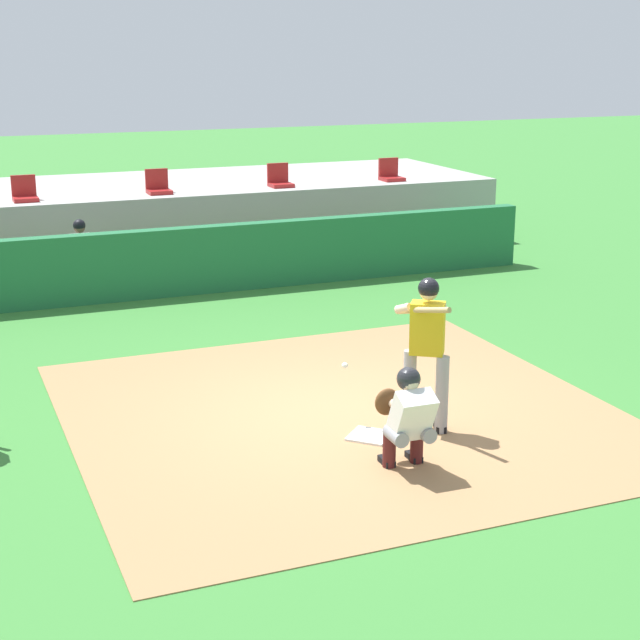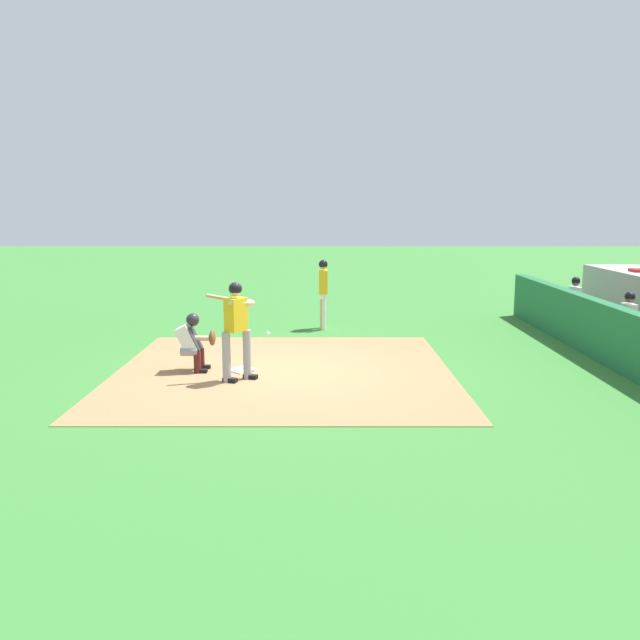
{
  "view_description": "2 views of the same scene",
  "coord_description": "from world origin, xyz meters",
  "px_view_note": "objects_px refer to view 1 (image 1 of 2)",
  "views": [
    {
      "loc": [
        -4.44,
        -10.26,
        4.32
      ],
      "look_at": [
        0.0,
        0.7,
        1.0
      ],
      "focal_mm": 55.45,
      "sensor_mm": 36.0,
      "label": 1
    },
    {
      "loc": [
        12.02,
        0.71,
        3.11
      ],
      "look_at": [
        0.0,
        0.7,
        1.0
      ],
      "focal_mm": 36.13,
      "sensor_mm": 36.0,
      "label": 2
    }
  ],
  "objects_px": {
    "home_plate": "(370,436)",
    "stadium_seat_1": "(25,194)",
    "stadium_seat_3": "(280,180)",
    "stadium_seat_4": "(391,174)",
    "batter_at_plate": "(426,344)",
    "stadium_seat_2": "(158,187)",
    "catcher_crouched": "(407,415)",
    "dugout_player_1": "(82,255)"
  },
  "relations": [
    {
      "from": "stadium_seat_3",
      "to": "stadium_seat_4",
      "type": "distance_m",
      "value": 2.6
    },
    {
      "from": "catcher_crouched",
      "to": "stadium_seat_3",
      "type": "xyz_separation_m",
      "value": [
        2.6,
        11.09,
        0.93
      ]
    },
    {
      "from": "stadium_seat_1",
      "to": "stadium_seat_3",
      "type": "height_order",
      "value": "same"
    },
    {
      "from": "home_plate",
      "to": "stadium_seat_4",
      "type": "xyz_separation_m",
      "value": [
        5.2,
        10.18,
        1.51
      ]
    },
    {
      "from": "catcher_crouched",
      "to": "stadium_seat_4",
      "type": "height_order",
      "value": "stadium_seat_4"
    },
    {
      "from": "stadium_seat_1",
      "to": "home_plate",
      "type": "bearing_deg",
      "value": -75.67
    },
    {
      "from": "catcher_crouched",
      "to": "stadium_seat_2",
      "type": "relative_size",
      "value": 3.71
    },
    {
      "from": "stadium_seat_2",
      "to": "stadium_seat_4",
      "type": "height_order",
      "value": "same"
    },
    {
      "from": "dugout_player_1",
      "to": "stadium_seat_4",
      "type": "distance_m",
      "value": 7.43
    },
    {
      "from": "catcher_crouched",
      "to": "stadium_seat_4",
      "type": "distance_m",
      "value": 12.28
    },
    {
      "from": "stadium_seat_2",
      "to": "catcher_crouched",
      "type": "bearing_deg",
      "value": -90.01
    },
    {
      "from": "dugout_player_1",
      "to": "stadium_seat_2",
      "type": "relative_size",
      "value": 2.71
    },
    {
      "from": "stadium_seat_2",
      "to": "stadium_seat_3",
      "type": "xyz_separation_m",
      "value": [
        2.6,
        0.0,
        0.0
      ]
    },
    {
      "from": "home_plate",
      "to": "dugout_player_1",
      "type": "xyz_separation_m",
      "value": [
        -1.89,
        8.14,
        0.65
      ]
    },
    {
      "from": "batter_at_plate",
      "to": "stadium_seat_3",
      "type": "relative_size",
      "value": 3.76
    },
    {
      "from": "batter_at_plate",
      "to": "stadium_seat_1",
      "type": "bearing_deg",
      "value": 107.93
    },
    {
      "from": "dugout_player_1",
      "to": "home_plate",
      "type": "bearing_deg",
      "value": -76.94
    },
    {
      "from": "stadium_seat_2",
      "to": "stadium_seat_4",
      "type": "bearing_deg",
      "value": 0.0
    },
    {
      "from": "batter_at_plate",
      "to": "dugout_player_1",
      "type": "relative_size",
      "value": 1.39
    },
    {
      "from": "stadium_seat_1",
      "to": "dugout_player_1",
      "type": "bearing_deg",
      "value": -70.74
    },
    {
      "from": "home_plate",
      "to": "dugout_player_1",
      "type": "bearing_deg",
      "value": 103.06
    },
    {
      "from": "stadium_seat_3",
      "to": "stadium_seat_4",
      "type": "xyz_separation_m",
      "value": [
        2.6,
        0.0,
        0.0
      ]
    },
    {
      "from": "dugout_player_1",
      "to": "stadium_seat_3",
      "type": "bearing_deg",
      "value": 24.38
    },
    {
      "from": "home_plate",
      "to": "stadium_seat_1",
      "type": "height_order",
      "value": "stadium_seat_1"
    },
    {
      "from": "stadium_seat_2",
      "to": "dugout_player_1",
      "type": "bearing_deg",
      "value": -132.88
    },
    {
      "from": "stadium_seat_4",
      "to": "catcher_crouched",
      "type": "bearing_deg",
      "value": -115.13
    },
    {
      "from": "stadium_seat_3",
      "to": "stadium_seat_1",
      "type": "bearing_deg",
      "value": 180.0
    },
    {
      "from": "home_plate",
      "to": "dugout_player_1",
      "type": "relative_size",
      "value": 0.34
    },
    {
      "from": "batter_at_plate",
      "to": "stadium_seat_3",
      "type": "distance_m",
      "value": 10.36
    },
    {
      "from": "stadium_seat_1",
      "to": "stadium_seat_4",
      "type": "bearing_deg",
      "value": 0.0
    },
    {
      "from": "stadium_seat_4",
      "to": "batter_at_plate",
      "type": "bearing_deg",
      "value": -113.89
    },
    {
      "from": "dugout_player_1",
      "to": "stadium_seat_2",
      "type": "xyz_separation_m",
      "value": [
        1.89,
        2.03,
        0.86
      ]
    },
    {
      "from": "stadium_seat_1",
      "to": "stadium_seat_2",
      "type": "relative_size",
      "value": 1.0
    },
    {
      "from": "dugout_player_1",
      "to": "stadium_seat_1",
      "type": "relative_size",
      "value": 2.71
    },
    {
      "from": "home_plate",
      "to": "stadium_seat_4",
      "type": "distance_m",
      "value": 11.53
    },
    {
      "from": "dugout_player_1",
      "to": "stadium_seat_2",
      "type": "distance_m",
      "value": 2.91
    },
    {
      "from": "batter_at_plate",
      "to": "stadium_seat_3",
      "type": "xyz_separation_m",
      "value": [
        1.91,
        10.18,
        0.5
      ]
    },
    {
      "from": "stadium_seat_2",
      "to": "stadium_seat_4",
      "type": "xyz_separation_m",
      "value": [
        5.2,
        0.0,
        0.0
      ]
    },
    {
      "from": "stadium_seat_2",
      "to": "stadium_seat_4",
      "type": "relative_size",
      "value": 1.0
    },
    {
      "from": "stadium_seat_3",
      "to": "stadium_seat_4",
      "type": "height_order",
      "value": "same"
    },
    {
      "from": "home_plate",
      "to": "stadium_seat_1",
      "type": "bearing_deg",
      "value": 104.33
    },
    {
      "from": "stadium_seat_1",
      "to": "stadium_seat_2",
      "type": "bearing_deg",
      "value": 0.0
    }
  ]
}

